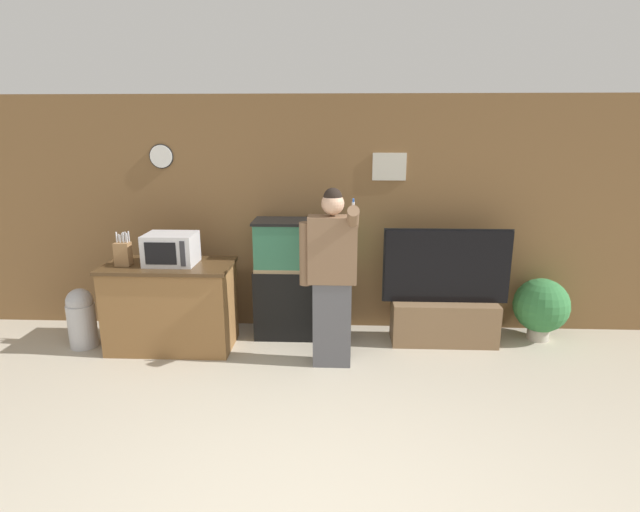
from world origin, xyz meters
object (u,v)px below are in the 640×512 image
at_px(microwave, 171,249).
at_px(knife_block, 123,253).
at_px(counter_island, 172,306).
at_px(aquarium_on_stand, 301,279).
at_px(tv_on_stand, 444,310).
at_px(potted_plant, 541,306).
at_px(trash_bin, 81,317).
at_px(person_standing, 331,276).

relative_size(microwave, knife_block, 1.45).
bearing_deg(counter_island, knife_block, -171.40).
bearing_deg(aquarium_on_stand, tv_on_stand, -5.07).
xyz_separation_m(aquarium_on_stand, tv_on_stand, (1.54, -0.14, -0.28)).
bearing_deg(knife_block, potted_plant, 5.45).
distance_m(microwave, trash_bin, 1.24).
xyz_separation_m(knife_block, aquarium_on_stand, (1.76, 0.43, -0.38)).
xyz_separation_m(microwave, aquarium_on_stand, (1.29, 0.37, -0.41)).
relative_size(counter_island, microwave, 2.60).
xyz_separation_m(person_standing, potted_plant, (2.26, 0.68, -0.52)).
relative_size(microwave, person_standing, 0.29).
distance_m(counter_island, potted_plant, 3.95).
relative_size(counter_island, knife_block, 3.78).
bearing_deg(tv_on_stand, trash_bin, -175.94).
height_order(potted_plant, trash_bin, potted_plant).
height_order(aquarium_on_stand, tv_on_stand, aquarium_on_stand).
height_order(knife_block, aquarium_on_stand, aquarium_on_stand).
distance_m(knife_block, trash_bin, 0.88).
distance_m(aquarium_on_stand, trash_bin, 2.34).
bearing_deg(person_standing, tv_on_stand, 25.18).
bearing_deg(counter_island, trash_bin, -177.65).
bearing_deg(potted_plant, person_standing, -163.21).
xyz_separation_m(microwave, knife_block, (-0.47, -0.07, -0.03)).
bearing_deg(aquarium_on_stand, knife_block, -166.14).
height_order(person_standing, potted_plant, person_standing).
relative_size(counter_island, aquarium_on_stand, 1.00).
bearing_deg(trash_bin, person_standing, -6.33).
bearing_deg(trash_bin, knife_block, -2.76).
height_order(knife_block, potted_plant, knife_block).
relative_size(counter_island, trash_bin, 2.03).
bearing_deg(tv_on_stand, knife_block, -174.85).
bearing_deg(aquarium_on_stand, trash_bin, -169.87).
bearing_deg(aquarium_on_stand, counter_island, -164.49).
bearing_deg(person_standing, potted_plant, 16.79).
bearing_deg(person_standing, knife_block, 172.78).
bearing_deg(microwave, counter_island, -174.38).
bearing_deg(knife_block, person_standing, -7.22).
bearing_deg(person_standing, aquarium_on_stand, 116.00).
bearing_deg(knife_block, counter_island, 8.60).
bearing_deg(potted_plant, aquarium_on_stand, 179.61).
bearing_deg(aquarium_on_stand, potted_plant, -0.39).
relative_size(aquarium_on_stand, trash_bin, 2.04).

